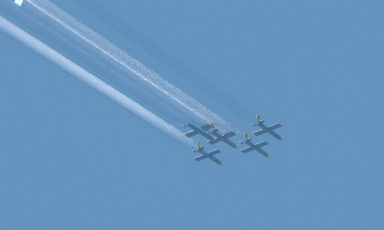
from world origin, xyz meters
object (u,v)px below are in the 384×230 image
at_px(jet_left_wingman, 209,156).
at_px(jet_slot, 224,139).
at_px(jet_right_wingman, 269,131).
at_px(jet_high_trail, 201,132).
at_px(jet_lead, 256,148).

relative_size(jet_left_wingman, jet_slot, 1.00).
distance_m(jet_right_wingman, jet_slot, 12.84).
bearing_deg(jet_high_trail, jet_lead, 87.25).
relative_size(jet_slot, jet_high_trail, 1.00).
xyz_separation_m(jet_lead, jet_right_wingman, (9.96, -7.78, -1.63)).
distance_m(jet_lead, jet_high_trail, 24.97).
height_order(jet_lead, jet_slot, jet_lead).
bearing_deg(jet_high_trail, jet_right_wingman, 56.05).
xyz_separation_m(jet_left_wingman, jet_high_trail, (10.50, -17.25, -3.95)).
bearing_deg(jet_left_wingman, jet_high_trail, -58.67).
xyz_separation_m(jet_right_wingman, jet_high_trail, (-11.13, -16.53, -3.95)).
distance_m(jet_lead, jet_slot, 15.91).
height_order(jet_lead, jet_right_wingman, jet_lead).
height_order(jet_left_wingman, jet_slot, jet_left_wingman).
bearing_deg(jet_slot, jet_left_wingman, 144.30).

